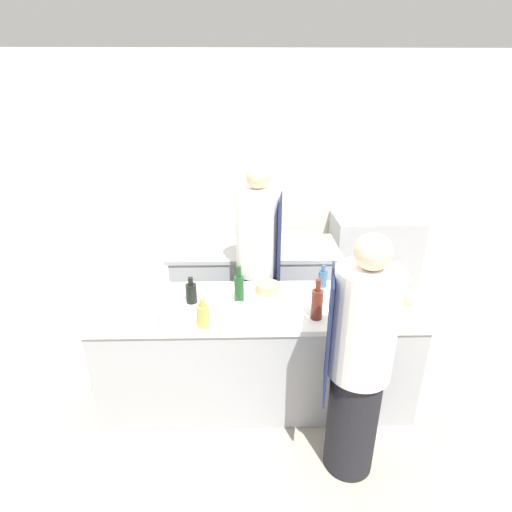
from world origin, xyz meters
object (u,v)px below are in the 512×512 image
object	(u,v)px
cup	(146,315)
bowl_ceramic_blue	(174,316)
bowl_prep_small	(238,313)
oven_range	(372,257)
bowl_mixing_large	(267,288)
bowl_wooden_salad	(343,301)
bottle_cooking_oil	(317,303)
chef_at_stove	(258,265)
bottle_vinegar	(323,278)
bottle_olive_oil	(396,275)
bottle_sauce	(239,288)
bottle_water	(191,293)
bottle_wine	(203,315)
chef_at_prep_near	(358,364)

from	to	relation	value
cup	bowl_ceramic_blue	bearing A→B (deg)	-2.68
bowl_ceramic_blue	bowl_prep_small	bearing A→B (deg)	2.02
oven_range	cup	xyz separation A→B (m)	(-2.25, -1.97, 0.43)
bowl_mixing_large	bowl_wooden_salad	distance (m)	0.61
bottle_cooking_oil	bowl_prep_small	distance (m)	0.57
chef_at_stove	bottle_vinegar	bearing A→B (deg)	61.32
bottle_olive_oil	bottle_cooking_oil	bearing A→B (deg)	-145.53
bottle_olive_oil	bowl_ceramic_blue	world-z (taller)	bottle_olive_oil
bottle_sauce	bowl_prep_small	distance (m)	0.25
chef_at_stove	bottle_water	size ratio (longest dim) A/B	8.66
bottle_wine	bottle_cooking_oil	size ratio (longest dim) A/B	0.70
bottle_vinegar	bowl_mixing_large	bearing A→B (deg)	-169.32
bottle_olive_oil	bowl_ceramic_blue	bearing A→B (deg)	-163.59
chef_at_prep_near	chef_at_stove	world-z (taller)	chef_at_stove
cup	oven_range	bearing A→B (deg)	41.30
chef_at_prep_near	bottle_cooking_oil	size ratio (longest dim) A/B	5.54
bowl_wooden_salad	cup	bearing A→B (deg)	-173.57
bottle_vinegar	cup	world-z (taller)	bottle_vinegar
chef_at_prep_near	cup	distance (m)	1.49
bottle_water	bowl_prep_small	xyz separation A→B (m)	(0.36, -0.24, -0.04)
chef_at_stove	bowl_wooden_salad	bearing A→B (deg)	48.95
chef_at_stove	cup	distance (m)	1.20
bottle_water	cup	bearing A→B (deg)	-140.00
bottle_wine	bottle_water	xyz separation A→B (m)	(-0.12, 0.33, -0.00)
bottle_vinegar	bowl_prep_small	bearing A→B (deg)	-145.12
bottle_sauce	cup	distance (m)	0.71
bottle_wine	bowl_wooden_salad	bearing A→B (deg)	13.73
bowl_mixing_large	bowl_ceramic_blue	xyz separation A→B (m)	(-0.68, -0.41, -0.00)
bottle_cooking_oil	oven_range	bearing A→B (deg)	62.49
bottle_cooking_oil	bottle_water	world-z (taller)	bottle_cooking_oil
bowl_prep_small	bowl_ceramic_blue	bearing A→B (deg)	-177.98
bottle_wine	bottle_olive_oil	bearing A→B (deg)	21.11
bottle_wine	bowl_wooden_salad	world-z (taller)	bottle_wine
bowl_ceramic_blue	bowl_wooden_salad	size ratio (longest dim) A/B	1.01
chef_at_prep_near	bottle_olive_oil	size ratio (longest dim) A/B	8.03
oven_range	bottle_sauce	xyz separation A→B (m)	(-1.59, -1.73, 0.50)
chef_at_stove	bottle_water	world-z (taller)	chef_at_stove
bowl_mixing_large	bowl_ceramic_blue	world-z (taller)	bowl_mixing_large
oven_range	bowl_wooden_salad	world-z (taller)	oven_range
bottle_wine	bottle_cooking_oil	world-z (taller)	bottle_cooking_oil
oven_range	bowl_ceramic_blue	xyz separation A→B (m)	(-2.04, -1.98, 0.42)
chef_at_stove	bottle_wine	distance (m)	1.05
bottle_vinegar	chef_at_prep_near	bearing A→B (deg)	-86.40
bottle_wine	cup	distance (m)	0.43
chef_at_stove	bowl_ceramic_blue	distance (m)	1.08
bottle_olive_oil	bowl_wooden_salad	size ratio (longest dim) A/B	0.92
chef_at_stove	bottle_cooking_oil	bearing A→B (deg)	32.19
bottle_wine	bottle_cooking_oil	xyz separation A→B (m)	(0.80, 0.08, 0.04)
bottle_sauce	bowl_mixing_large	distance (m)	0.29
bowl_mixing_large	bottle_sauce	bearing A→B (deg)	-144.95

